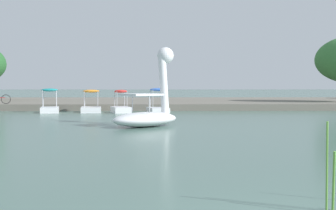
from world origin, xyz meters
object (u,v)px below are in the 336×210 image
swan_boat (149,108)px  pedal_boat_orange (91,105)px  pedal_boat_red (121,106)px  pedal_boat_blue (158,105)px  pedal_boat_teal (50,106)px

swan_boat → pedal_boat_orange: bearing=111.3°
pedal_boat_red → swan_boat: bearing=-78.3°
pedal_boat_blue → pedal_boat_teal: bearing=179.3°
pedal_boat_red → pedal_boat_teal: bearing=177.3°
pedal_boat_blue → pedal_boat_orange: bearing=175.2°
pedal_boat_blue → pedal_boat_red: (-2.36, -0.13, -0.05)m
pedal_boat_orange → swan_boat: bearing=-68.7°
pedal_boat_blue → pedal_boat_orange: size_ratio=0.97×
swan_boat → pedal_boat_orange: size_ratio=1.60×
swan_boat → pedal_boat_red: bearing=101.7°
pedal_boat_red → pedal_boat_orange: size_ratio=0.95×
pedal_boat_teal → pedal_boat_red: bearing=-2.7°
pedal_boat_red → pedal_boat_orange: bearing=165.9°
swan_boat → pedal_boat_red: 9.83m
swan_boat → pedal_boat_blue: (0.37, 9.75, -0.31)m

